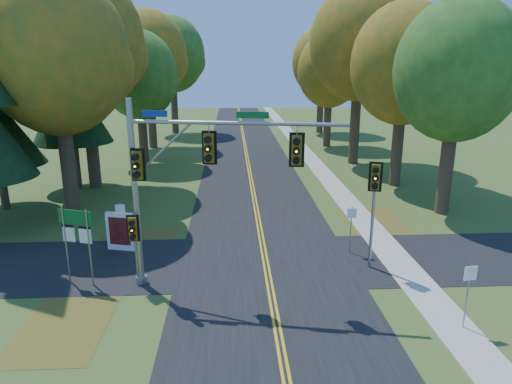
{
  "coord_description": "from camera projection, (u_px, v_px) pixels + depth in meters",
  "views": [
    {
      "loc": [
        -1.51,
        -17.67,
        8.93
      ],
      "look_at": [
        -0.41,
        2.69,
        3.2
      ],
      "focal_mm": 32.0,
      "sensor_mm": 36.0,
      "label": 1
    }
  ],
  "objects": [
    {
      "name": "ground",
      "position": [
        269.0,
        281.0,
        19.48
      ],
      "size": [
        160.0,
        160.0,
        0.0
      ],
      "primitive_type": "plane",
      "color": "#41551E",
      "rests_on": "ground"
    },
    {
      "name": "road_main",
      "position": [
        269.0,
        281.0,
        19.48
      ],
      "size": [
        8.0,
        160.0,
        0.02
      ],
      "primitive_type": "cube",
      "color": "black",
      "rests_on": "ground"
    },
    {
      "name": "road_cross",
      "position": [
        265.0,
        261.0,
        21.4
      ],
      "size": [
        60.0,
        6.0,
        0.02
      ],
      "primitive_type": "cube",
      "color": "black",
      "rests_on": "ground"
    },
    {
      "name": "centerline_left",
      "position": [
        267.0,
        280.0,
        19.47
      ],
      "size": [
        0.1,
        160.0,
        0.01
      ],
      "primitive_type": "cube",
      "color": "gold",
      "rests_on": "road_main"
    },
    {
      "name": "centerline_right",
      "position": [
        271.0,
        280.0,
        19.48
      ],
      "size": [
        0.1,
        160.0,
        0.01
      ],
      "primitive_type": "cube",
      "color": "gold",
      "rests_on": "road_main"
    },
    {
      "name": "sidewalk_east",
      "position": [
        411.0,
        277.0,
        19.8
      ],
      "size": [
        1.6,
        160.0,
        0.06
      ],
      "primitive_type": "cube",
      "color": "#9E998E",
      "rests_on": "ground"
    },
    {
      "name": "leaf_patch_w_near",
      "position": [
        134.0,
        248.0,
        22.99
      ],
      "size": [
        4.0,
        6.0,
        0.0
      ],
      "primitive_type": "cube",
      "color": "brown",
      "rests_on": "ground"
    },
    {
      "name": "leaf_patch_e",
      "position": [
        381.0,
        229.0,
        25.6
      ],
      "size": [
        3.5,
        8.0,
        0.0
      ],
      "primitive_type": "cube",
      "color": "brown",
      "rests_on": "ground"
    },
    {
      "name": "leaf_patch_w_far",
      "position": [
        66.0,
        324.0,
        16.21
      ],
      "size": [
        3.0,
        5.0,
        0.0
      ],
      "primitive_type": "cube",
      "color": "brown",
      "rests_on": "ground"
    },
    {
      "name": "tree_w_a",
      "position": [
        57.0,
        54.0,
        25.36
      ],
      "size": [
        8.0,
        8.0,
        14.15
      ],
      "color": "#38281C",
      "rests_on": "ground"
    },
    {
      "name": "tree_e_a",
      "position": [
        458.0,
        71.0,
        26.21
      ],
      "size": [
        7.2,
        7.2,
        12.73
      ],
      "color": "#38281C",
      "rests_on": "ground"
    },
    {
      "name": "tree_w_b",
      "position": [
        83.0,
        43.0,
        31.73
      ],
      "size": [
        8.6,
        8.6,
        15.38
      ],
      "color": "#38281C",
      "rests_on": "ground"
    },
    {
      "name": "tree_e_b",
      "position": [
        405.0,
        65.0,
        32.62
      ],
      "size": [
        7.6,
        7.6,
        13.33
      ],
      "color": "#38281C",
      "rests_on": "ground"
    },
    {
      "name": "tree_w_c",
      "position": [
        140.0,
        76.0,
        40.36
      ],
      "size": [
        6.8,
        6.8,
        11.91
      ],
      "color": "#38281C",
      "rests_on": "ground"
    },
    {
      "name": "tree_e_c",
      "position": [
        360.0,
        44.0,
        39.89
      ],
      "size": [
        8.8,
        8.8,
        15.79
      ],
      "color": "#38281C",
      "rests_on": "ground"
    },
    {
      "name": "tree_w_d",
      "position": [
        149.0,
        56.0,
        48.21
      ],
      "size": [
        8.2,
        8.2,
        14.56
      ],
      "color": "#38281C",
      "rests_on": "ground"
    },
    {
      "name": "tree_e_d",
      "position": [
        330.0,
        71.0,
        49.34
      ],
      "size": [
        7.0,
        7.0,
        12.32
      ],
      "color": "#38281C",
      "rests_on": "ground"
    },
    {
      "name": "tree_w_e",
      "position": [
        173.0,
        55.0,
        58.67
      ],
      "size": [
        8.4,
        8.4,
        14.97
      ],
      "color": "#38281C",
      "rests_on": "ground"
    },
    {
      "name": "tree_e_e",
      "position": [
        322.0,
        62.0,
        59.43
      ],
      "size": [
        7.8,
        7.8,
        13.74
      ],
      "color": "#38281C",
      "rests_on": "ground"
    },
    {
      "name": "pine_c",
      "position": [
        64.0,
        53.0,
        31.57
      ],
      "size": [
        5.6,
        5.6,
        20.56
      ],
      "color": "#38281C",
      "rests_on": "ground"
    },
    {
      "name": "traffic_mast",
      "position": [
        185.0,
        171.0,
        17.59
      ],
      "size": [
        8.36,
        1.86,
        7.7
      ],
      "rotation": [
        0.0,
        0.0,
        -0.19
      ],
      "color": "gray",
      "rests_on": "ground"
    },
    {
      "name": "east_signal_pole",
      "position": [
        375.0,
        189.0,
        19.6
      ],
      "size": [
        0.55,
        0.66,
        4.95
      ],
      "rotation": [
        0.0,
        0.0,
        -0.32
      ],
      "color": "gray",
      "rests_on": "ground"
    },
    {
      "name": "ped_signal_pole",
      "position": [
        134.0,
        234.0,
        18.37
      ],
      "size": [
        0.5,
        0.57,
        3.14
      ],
      "rotation": [
        0.0,
        0.0,
        -0.0
      ],
      "color": "gray",
      "rests_on": "ground"
    },
    {
      "name": "route_sign_cluster",
      "position": [
        76.0,
        231.0,
        18.62
      ],
      "size": [
        1.49,
        0.52,
        3.33
      ],
      "rotation": [
        0.0,
        0.0,
        -0.32
      ],
      "color": "gray",
      "rests_on": "ground"
    },
    {
      "name": "info_kiosk",
      "position": [
        120.0,
        232.0,
        22.46
      ],
      "size": [
        1.41,
        0.53,
        1.95
      ],
      "rotation": [
        0.0,
        0.0,
        -0.24
      ],
      "color": "white",
      "rests_on": "ground"
    },
    {
      "name": "reg_sign_e_north",
      "position": [
        351.0,
        222.0,
        21.93
      ],
      "size": [
        0.45,
        0.07,
        2.37
      ],
      "rotation": [
        0.0,
        0.0,
        0.01
      ],
      "color": "gray",
      "rests_on": "ground"
    },
    {
      "name": "reg_sign_e_south",
      "position": [
        469.0,
        285.0,
        15.51
      ],
      "size": [
        0.47,
        0.1,
        2.46
      ],
      "rotation": [
        0.0,
        0.0,
        0.14
      ],
      "color": "gray",
      "rests_on": "ground"
    },
    {
      "name": "reg_sign_w",
      "position": [
        121.0,
        218.0,
        22.32
      ],
      "size": [
        0.47,
        0.09,
        2.45
      ],
      "rotation": [
        0.0,
        0.0,
        0.09
      ],
      "color": "gray",
      "rests_on": "ground"
    }
  ]
}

